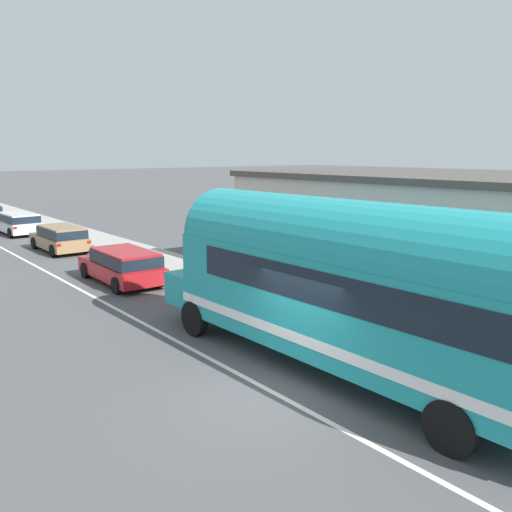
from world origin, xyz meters
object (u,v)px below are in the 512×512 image
at_px(painted_bus, 360,282).
at_px(car_second, 60,237).
at_px(car_lead, 123,264).
at_px(car_third, 17,222).

xyz_separation_m(painted_bus, car_second, (0.22, 20.32, -1.51)).
height_order(car_lead, car_second, same).
bearing_deg(car_second, car_lead, -92.76).
height_order(car_second, car_third, same).
bearing_deg(car_third, painted_bus, -90.39).
bearing_deg(car_lead, car_third, 88.68).
height_order(painted_bus, car_second, painted_bus).
xyz_separation_m(car_lead, car_third, (0.37, 16.31, 0.00)).
bearing_deg(painted_bus, car_second, 89.37).
distance_m(car_second, car_third, 7.88).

